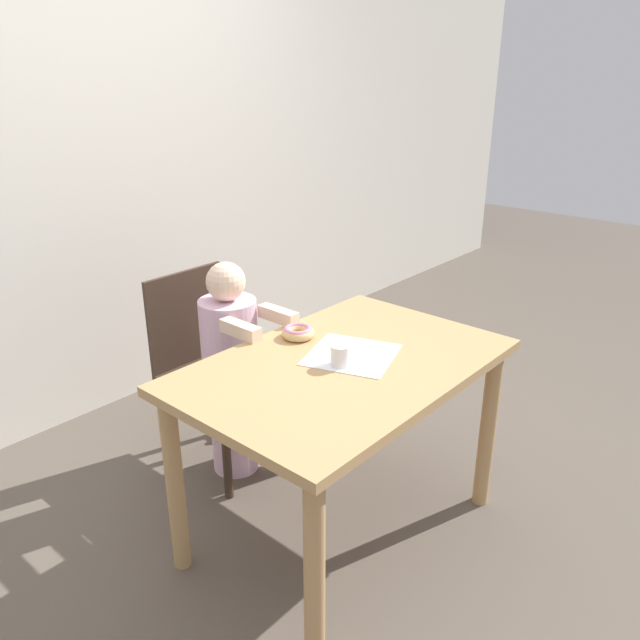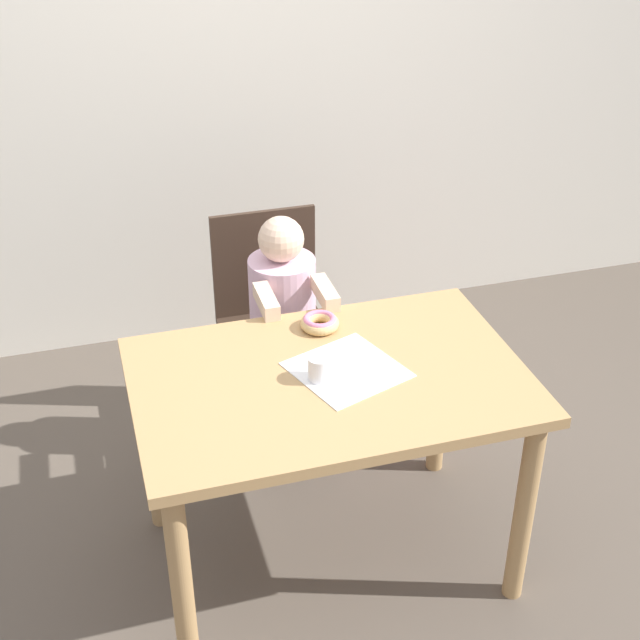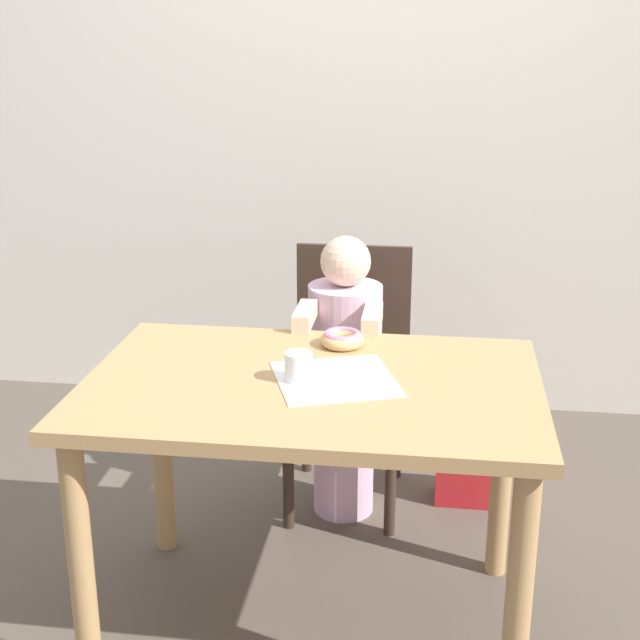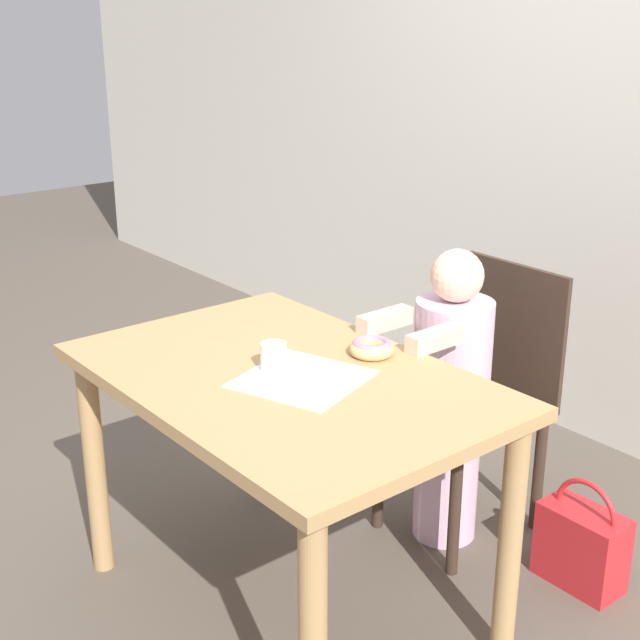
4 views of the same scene
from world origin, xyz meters
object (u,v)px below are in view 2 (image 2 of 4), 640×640
(handbag, at_px, (382,379))
(cup, at_px, (320,368))
(donut, at_px, (320,322))
(child_figure, at_px, (284,338))
(chair, at_px, (275,328))

(handbag, xyz_separation_m, cup, (-0.47, -0.74, 0.62))
(donut, bearing_deg, child_figure, 94.93)
(cup, bearing_deg, donut, 73.57)
(donut, bearing_deg, chair, 93.62)
(chair, bearing_deg, donut, -86.38)
(child_figure, relative_size, cup, 12.54)
(cup, bearing_deg, chair, 86.32)
(child_figure, bearing_deg, cup, -94.44)
(handbag, bearing_deg, chair, 178.85)
(chair, height_order, child_figure, child_figure)
(donut, relative_size, cup, 1.62)
(chair, bearing_deg, child_figure, -90.00)
(handbag, relative_size, cup, 4.50)
(child_figure, bearing_deg, handbag, 15.69)
(chair, xyz_separation_m, donut, (0.03, -0.48, 0.30))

